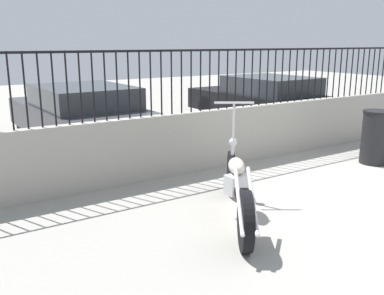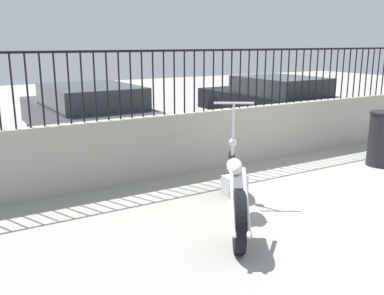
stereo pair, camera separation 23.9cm
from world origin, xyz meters
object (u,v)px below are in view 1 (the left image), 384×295
(motorcycle_red, at_px, (238,191))
(trash_bin, at_px, (376,137))
(car_black, at_px, (266,100))
(car_dark_grey, at_px, (82,115))

(motorcycle_red, bearing_deg, trash_bin, -46.41)
(motorcycle_red, relative_size, trash_bin, 2.15)
(car_black, bearing_deg, car_dark_grey, 85.59)
(motorcycle_red, distance_m, trash_bin, 3.71)
(trash_bin, relative_size, car_dark_grey, 0.21)
(trash_bin, bearing_deg, motorcycle_red, -169.23)
(car_black, bearing_deg, trash_bin, 164.69)
(car_dark_grey, bearing_deg, motorcycle_red, -178.82)
(trash_bin, relative_size, car_black, 0.21)
(car_dark_grey, relative_size, car_black, 1.02)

